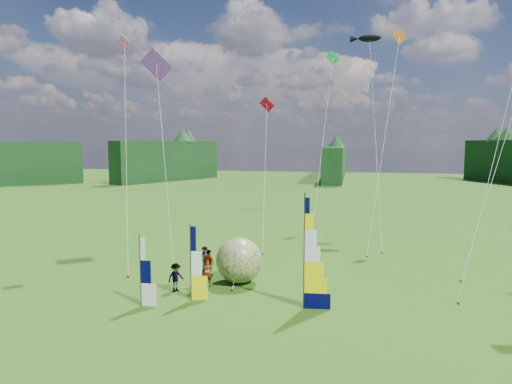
% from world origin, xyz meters
% --- Properties ---
extents(ground, '(220.00, 220.00, 0.00)m').
position_xyz_m(ground, '(0.00, 0.00, 0.00)').
color(ground, '#407915').
rests_on(ground, ground).
extents(treeline_ring, '(210.00, 210.00, 8.00)m').
position_xyz_m(treeline_ring, '(0.00, 0.00, 4.00)').
color(treeline_ring, '#1A3E1B').
rests_on(treeline_ring, ground).
extents(feather_banner_main, '(1.47, 0.24, 5.48)m').
position_xyz_m(feather_banner_main, '(1.74, 2.32, 2.74)').
color(feather_banner_main, '#020334').
rests_on(feather_banner_main, ground).
extents(side_banner_left, '(1.07, 0.31, 3.87)m').
position_xyz_m(side_banner_left, '(-4.05, 2.29, 1.93)').
color(side_banner_left, '#FFE800').
rests_on(side_banner_left, ground).
extents(side_banner_far, '(1.03, 0.14, 3.48)m').
position_xyz_m(side_banner_far, '(-6.20, 1.00, 1.74)').
color(side_banner_far, white).
rests_on(side_banner_far, ground).
extents(bol_inflatable, '(3.42, 3.42, 2.65)m').
position_xyz_m(bol_inflatable, '(-2.37, 5.70, 1.32)').
color(bol_inflatable, navy).
rests_on(bol_inflatable, ground).
extents(spectator_a, '(0.68, 0.65, 1.57)m').
position_xyz_m(spectator_a, '(-3.89, 4.57, 0.78)').
color(spectator_a, '#66594C').
rests_on(spectator_a, ground).
extents(spectator_b, '(0.93, 0.71, 1.71)m').
position_xyz_m(spectator_b, '(-4.85, 7.00, 0.86)').
color(spectator_b, '#66594C').
rests_on(spectator_b, ground).
extents(spectator_c, '(0.87, 1.04, 1.55)m').
position_xyz_m(spectator_c, '(-5.38, 3.52, 0.78)').
color(spectator_c, '#66594C').
rests_on(spectator_c, ground).
extents(spectator_d, '(0.99, 0.88, 1.62)m').
position_xyz_m(spectator_d, '(-4.49, 6.67, 0.81)').
color(spectator_d, '#66594C').
rests_on(spectator_d, ground).
extents(camp_chair, '(0.66, 0.66, 0.99)m').
position_xyz_m(camp_chair, '(-4.17, 3.33, 0.49)').
color(camp_chair, navy).
rests_on(camp_chair, ground).
extents(kite_whale, '(5.92, 13.45, 19.03)m').
position_xyz_m(kite_whale, '(5.68, 19.93, 9.51)').
color(kite_whale, black).
rests_on(kite_whale, ground).
extents(kite_rainbow_delta, '(9.77, 13.29, 16.76)m').
position_xyz_m(kite_rainbow_delta, '(-9.77, 12.42, 8.38)').
color(kite_rainbow_delta, '#D63742').
rests_on(kite_rainbow_delta, ground).
extents(kite_parafoil, '(8.05, 8.36, 17.79)m').
position_xyz_m(kite_parafoil, '(11.29, 6.70, 8.89)').
color(kite_parafoil, '#BE1400').
rests_on(kite_parafoil, ground).
extents(small_kite_red, '(4.65, 10.51, 12.56)m').
position_xyz_m(small_kite_red, '(-2.93, 16.51, 6.28)').
color(small_kite_red, red).
rests_on(small_kite_red, ground).
extents(small_kite_orange, '(8.25, 11.74, 18.11)m').
position_xyz_m(small_kite_orange, '(6.31, 17.68, 9.06)').
color(small_kite_orange, orange).
rests_on(small_kite_orange, ground).
extents(small_kite_yellow, '(7.05, 8.16, 14.02)m').
position_xyz_m(small_kite_yellow, '(12.62, 11.44, 7.01)').
color(small_kite_yellow, '#E0D306').
rests_on(small_kite_yellow, ground).
extents(small_kite_pink, '(5.43, 8.03, 16.00)m').
position_xyz_m(small_kite_pink, '(-10.56, 8.17, 8.00)').
color(small_kite_pink, '#EB59A1').
rests_on(small_kite_pink, ground).
extents(small_kite_green, '(5.07, 13.66, 17.76)m').
position_xyz_m(small_kite_green, '(1.23, 22.87, 8.88)').
color(small_kite_green, green).
rests_on(small_kite_green, ground).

